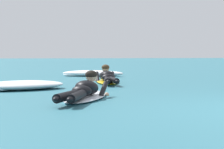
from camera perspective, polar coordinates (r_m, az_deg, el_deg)
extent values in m
plane|color=#2D6B7A|center=(16.19, 1.74, -0.21)|extent=(120.00, 120.00, 0.00)
ellipsoid|color=silver|center=(8.02, -3.23, -2.85)|extent=(1.27, 2.05, 0.07)
ellipsoid|color=silver|center=(8.94, -1.78, -2.22)|extent=(0.26, 0.26, 0.06)
ellipsoid|color=black|center=(8.05, -3.15, -1.65)|extent=(0.61, 0.73, 0.34)
ellipsoid|color=black|center=(7.70, -3.80, -2.07)|extent=(0.42, 0.39, 0.20)
cylinder|color=black|center=(7.15, -5.60, -2.67)|extent=(0.51, 0.86, 0.14)
ellipsoid|color=black|center=(6.74, -6.86, -3.01)|extent=(0.18, 0.24, 0.08)
cylinder|color=black|center=(7.11, -4.36, -2.70)|extent=(0.42, 0.89, 0.14)
ellipsoid|color=black|center=(6.68, -5.15, -3.05)|extent=(0.18, 0.24, 0.08)
cylinder|color=black|center=(8.45, -4.04, -1.99)|extent=(0.31, 0.58, 0.34)
sphere|color=tan|center=(8.82, -3.41, -2.45)|extent=(0.09, 0.09, 0.09)
cylinder|color=black|center=(8.33, -1.14, -2.05)|extent=(0.31, 0.58, 0.34)
sphere|color=tan|center=(8.69, -0.66, -2.52)|extent=(0.09, 0.09, 0.09)
sphere|color=tan|center=(8.40, -2.56, -0.22)|extent=(0.21, 0.21, 0.21)
ellipsoid|color=black|center=(8.38, -2.59, -0.02)|extent=(0.28, 0.27, 0.16)
ellipsoid|color=yellow|center=(12.38, -0.63, -0.91)|extent=(0.74, 2.04, 0.07)
ellipsoid|color=yellow|center=(13.32, -0.99, -0.62)|extent=(0.21, 0.22, 0.06)
ellipsoid|color=black|center=(12.42, -0.65, -0.14)|extent=(0.47, 0.72, 0.35)
ellipsoid|color=black|center=(12.03, -0.49, -0.37)|extent=(0.37, 0.31, 0.20)
cylinder|color=black|center=(11.40, -0.60, -0.69)|extent=(0.30, 0.96, 0.14)
ellipsoid|color=black|center=(10.93, -0.50, -0.83)|extent=(0.12, 0.23, 0.08)
cylinder|color=black|center=(11.42, 0.20, -0.69)|extent=(0.18, 0.96, 0.14)
ellipsoid|color=black|center=(10.95, 0.58, -0.83)|extent=(0.12, 0.23, 0.08)
cylinder|color=black|center=(12.79, -1.79, -0.42)|extent=(0.15, 0.61, 0.35)
sphere|color=tan|center=(13.18, -1.90, -0.77)|extent=(0.09, 0.09, 0.09)
cylinder|color=black|center=(12.80, 0.19, -0.42)|extent=(0.15, 0.61, 0.35)
sphere|color=tan|center=(13.18, 0.02, -0.77)|extent=(0.09, 0.09, 0.09)
sphere|color=tan|center=(12.81, -0.81, 0.76)|extent=(0.21, 0.21, 0.21)
ellipsoid|color=#47331E|center=(12.79, -0.80, 0.89)|extent=(0.24, 0.22, 0.16)
ellipsoid|color=white|center=(15.97, -2.41, 0.14)|extent=(2.23, 1.41, 0.22)
ellipsoid|color=white|center=(15.95, -0.44, 0.02)|extent=(0.81, 0.40, 0.15)
ellipsoid|color=white|center=(16.07, -4.71, -0.02)|extent=(0.84, 0.58, 0.12)
ellipsoid|color=white|center=(10.35, -11.15, -1.30)|extent=(2.29, 1.83, 0.20)
ellipsoid|color=white|center=(10.72, -9.07, -1.31)|extent=(0.89, 0.81, 0.14)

